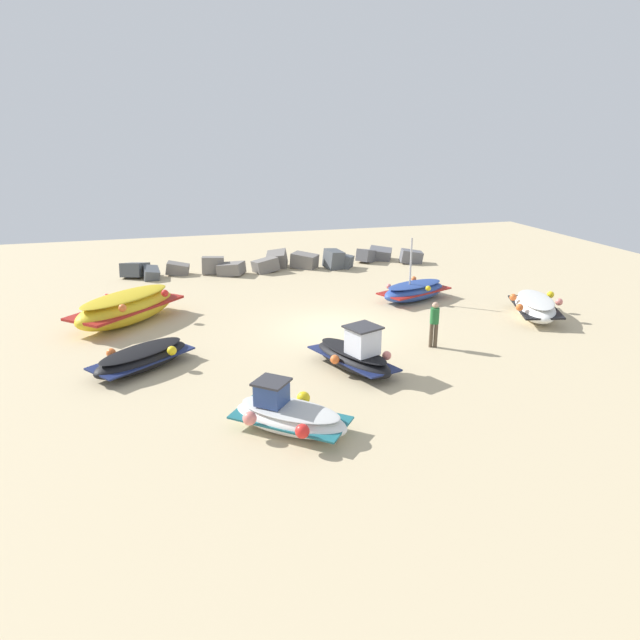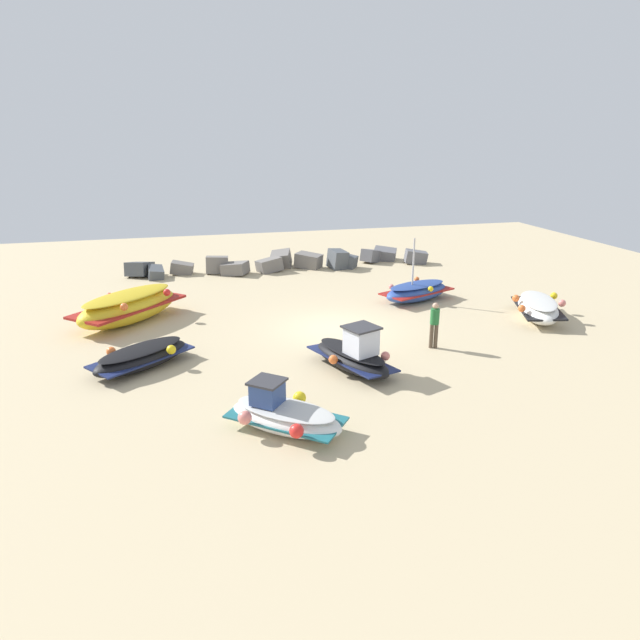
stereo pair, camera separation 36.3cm
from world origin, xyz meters
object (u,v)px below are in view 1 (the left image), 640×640
(fishing_boat_0, at_px, (414,291))
(person_walking, at_px, (434,321))
(fishing_boat_2, at_px, (354,355))
(fishing_boat_1, at_px, (142,358))
(fishing_boat_4, at_px, (535,307))
(fishing_boat_5, at_px, (288,415))
(fishing_boat_3, at_px, (126,307))

(fishing_boat_0, bearing_deg, person_walking, -129.80)
(fishing_boat_2, distance_m, person_walking, 3.61)
(fishing_boat_1, relative_size, fishing_boat_4, 0.92)
(fishing_boat_0, distance_m, person_walking, 6.03)
(fishing_boat_0, distance_m, fishing_boat_4, 5.26)
(fishing_boat_0, xyz_separation_m, fishing_boat_5, (-8.14, -10.17, -0.02))
(fishing_boat_3, height_order, person_walking, person_walking)
(fishing_boat_0, height_order, fishing_boat_4, fishing_boat_0)
(fishing_boat_4, distance_m, fishing_boat_5, 13.53)
(fishing_boat_5, bearing_deg, fishing_boat_4, -110.94)
(fishing_boat_4, bearing_deg, person_walking, -48.53)
(fishing_boat_5, xyz_separation_m, person_walking, (6.28, 4.46, 0.55))
(fishing_boat_2, relative_size, person_walking, 2.16)
(fishing_boat_5, bearing_deg, fishing_boat_1, -13.91)
(person_walking, bearing_deg, fishing_boat_5, -34.77)
(fishing_boat_3, distance_m, fishing_boat_4, 16.66)
(fishing_boat_2, height_order, fishing_boat_3, fishing_boat_2)
(fishing_boat_1, distance_m, fishing_boat_2, 6.87)
(fishing_boat_1, xyz_separation_m, fishing_boat_2, (6.60, -1.90, 0.12))
(fishing_boat_0, height_order, fishing_boat_3, fishing_boat_0)
(fishing_boat_2, height_order, person_walking, person_walking)
(fishing_boat_2, distance_m, fishing_boat_3, 10.03)
(fishing_boat_3, bearing_deg, fishing_boat_0, 134.49)
(fishing_boat_3, xyz_separation_m, fishing_boat_4, (16.25, -3.69, -0.20))
(fishing_boat_2, bearing_deg, fishing_boat_4, 88.29)
(fishing_boat_0, xyz_separation_m, person_walking, (-1.86, -5.71, 0.53))
(fishing_boat_0, relative_size, fishing_boat_3, 0.81)
(fishing_boat_3, bearing_deg, fishing_boat_4, 121.66)
(fishing_boat_4, bearing_deg, fishing_boat_1, -63.53)
(fishing_boat_2, bearing_deg, fishing_boat_1, -127.43)
(fishing_boat_5, height_order, person_walking, person_walking)
(fishing_boat_4, xyz_separation_m, person_walking, (-5.60, -2.02, 0.50))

